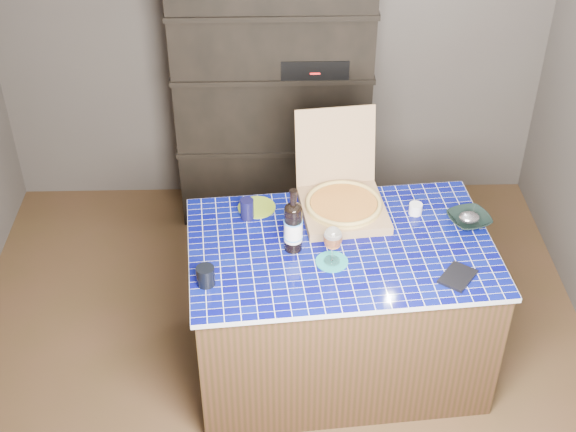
{
  "coord_description": "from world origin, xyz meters",
  "views": [
    {
      "loc": [
        -0.02,
        -2.93,
        3.26
      ],
      "look_at": [
        0.06,
        0.0,
        1.06
      ],
      "focal_mm": 50.0,
      "sensor_mm": 36.0,
      "label": 1
    }
  ],
  "objects_px": {
    "pizza_box": "(343,200)",
    "mead_bottle": "(293,226)",
    "kitchen_island": "(338,306)",
    "dvd_case": "(458,277)",
    "bowl": "(469,220)",
    "wine_glass": "(333,239)"
  },
  "relations": [
    {
      "from": "pizza_box",
      "to": "mead_bottle",
      "type": "height_order",
      "value": "pizza_box"
    },
    {
      "from": "kitchen_island",
      "to": "mead_bottle",
      "type": "xyz_separation_m",
      "value": [
        -0.24,
        -0.02,
        0.54
      ]
    },
    {
      "from": "kitchen_island",
      "to": "pizza_box",
      "type": "bearing_deg",
      "value": 79.62
    },
    {
      "from": "pizza_box",
      "to": "kitchen_island",
      "type": "bearing_deg",
      "value": -102.11
    },
    {
      "from": "dvd_case",
      "to": "kitchen_island",
      "type": "bearing_deg",
      "value": -169.22
    },
    {
      "from": "pizza_box",
      "to": "bowl",
      "type": "xyz_separation_m",
      "value": [
        0.62,
        -0.13,
        -0.04
      ]
    },
    {
      "from": "mead_bottle",
      "to": "dvd_case",
      "type": "height_order",
      "value": "mead_bottle"
    },
    {
      "from": "kitchen_island",
      "to": "mead_bottle",
      "type": "distance_m",
      "value": 0.59
    },
    {
      "from": "mead_bottle",
      "to": "wine_glass",
      "type": "distance_m",
      "value": 0.21
    },
    {
      "from": "pizza_box",
      "to": "mead_bottle",
      "type": "bearing_deg",
      "value": -137.73
    },
    {
      "from": "kitchen_island",
      "to": "wine_glass",
      "type": "bearing_deg",
      "value": -118.69
    },
    {
      "from": "dvd_case",
      "to": "bowl",
      "type": "xyz_separation_m",
      "value": [
        0.13,
        0.41,
        0.02
      ]
    },
    {
      "from": "wine_glass",
      "to": "bowl",
      "type": "distance_m",
      "value": 0.77
    },
    {
      "from": "pizza_box",
      "to": "mead_bottle",
      "type": "relative_size",
      "value": 1.61
    },
    {
      "from": "pizza_box",
      "to": "dvd_case",
      "type": "height_order",
      "value": "pizza_box"
    },
    {
      "from": "bowl",
      "to": "kitchen_island",
      "type": "bearing_deg",
      "value": -166.75
    },
    {
      "from": "pizza_box",
      "to": "wine_glass",
      "type": "height_order",
      "value": "pizza_box"
    },
    {
      "from": "dvd_case",
      "to": "bowl",
      "type": "distance_m",
      "value": 0.43
    },
    {
      "from": "kitchen_island",
      "to": "bowl",
      "type": "height_order",
      "value": "bowl"
    },
    {
      "from": "kitchen_island",
      "to": "pizza_box",
      "type": "distance_m",
      "value": 0.55
    },
    {
      "from": "pizza_box",
      "to": "wine_glass",
      "type": "distance_m",
      "value": 0.42
    },
    {
      "from": "dvd_case",
      "to": "bowl",
      "type": "bearing_deg",
      "value": 108.68
    }
  ]
}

